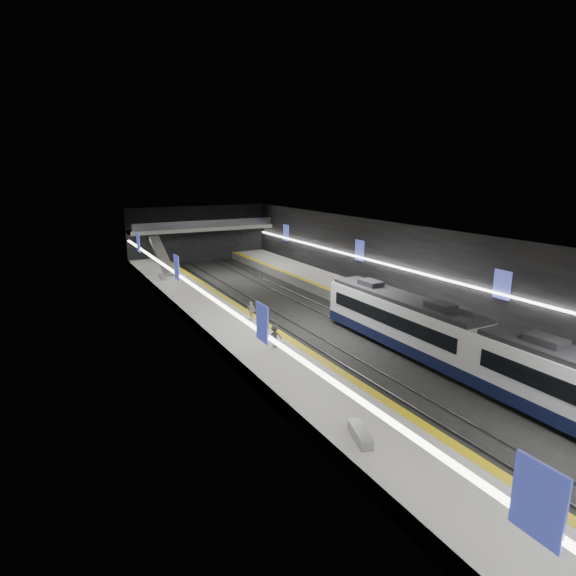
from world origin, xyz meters
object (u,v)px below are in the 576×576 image
escalator (162,256)px  bench_left_far (162,277)px  train (484,352)px  bench_right_far (411,302)px  bench_left_near (360,434)px  passenger_left_a (251,311)px  passenger_right_a (498,341)px  passenger_left_b (275,336)px

escalator → bench_left_far: 4.86m
train → bench_right_far: (6.45, 13.55, -0.99)m
bench_left_near → bench_left_far: bench_left_near is taller
bench_right_far → passenger_left_a: passenger_left_a is taller
passenger_right_a → passenger_left_a: passenger_right_a is taller
bench_right_far → train: bearing=-108.0°
passenger_left_a → passenger_left_b: (-1.07, -6.49, 0.01)m
train → bench_left_far: size_ratio=15.08×
escalator → passenger_right_a: 39.70m
bench_left_near → bench_left_far: bearing=107.4°
bench_right_far → passenger_left_b: 16.43m
bench_left_far → passenger_right_a: 35.93m
escalator → bench_right_far: size_ratio=4.64×
bench_right_far → passenger_left_b: bearing=-158.1°
train → passenger_right_a: train is taller
bench_right_far → passenger_left_a: 15.03m
passenger_left_b → passenger_left_a: bearing=-86.8°
passenger_right_a → passenger_left_a: 18.45m
escalator → passenger_left_b: (0.55, -29.50, -1.12)m
passenger_right_a → passenger_left_a: bearing=54.0°
escalator → passenger_right_a: size_ratio=4.50×
passenger_left_a → escalator: bearing=163.7°
train → bench_right_far: bearing=64.5°
bench_left_near → bench_right_far: 24.09m
escalator → passenger_left_a: (1.62, -23.01, -1.13)m
escalator → bench_left_far: escalator is taller
train → bench_left_far: 36.25m
train → passenger_right_a: (3.11, 1.49, -0.31)m
bench_left_near → bench_right_far: bearing=60.5°
escalator → passenger_left_a: escalator is taller
passenger_left_a → passenger_left_b: 6.58m
passenger_left_b → bench_left_near: bearing=94.4°
bench_left_near → passenger_left_a: passenger_left_a is taller
passenger_right_a → passenger_left_a: (-11.48, 14.45, -0.11)m
passenger_right_a → passenger_left_b: 14.86m
passenger_left_b → train: bearing=147.6°
bench_left_near → passenger_left_b: passenger_left_b is taller
bench_right_far → passenger_right_a: bearing=-98.0°
train → passenger_left_a: bearing=117.7°
train → escalator: bearing=104.4°
train → bench_left_far: (-11.07, 34.51, -0.95)m
bench_left_near → passenger_left_a: size_ratio=1.33×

